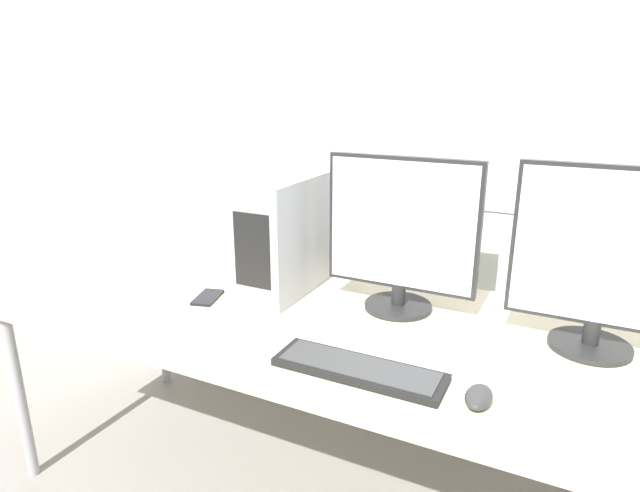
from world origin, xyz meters
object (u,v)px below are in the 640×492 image
at_px(mouse, 479,397).
at_px(cell_phone, 208,297).
at_px(keyboard, 359,369).
at_px(pc_tower, 288,233).
at_px(monitor_right_near, 603,260).
at_px(monitor_main, 401,234).

xyz_separation_m(mouse, cell_phone, (-0.96, 0.22, -0.01)).
distance_m(keyboard, cell_phone, 0.69).
bearing_deg(keyboard, pc_tower, 136.01).
distance_m(pc_tower, monitor_right_near, 0.99).
height_order(monitor_right_near, cell_phone, monitor_right_near).
relative_size(pc_tower, cell_phone, 3.06).
bearing_deg(mouse, cell_phone, 166.88).
height_order(keyboard, mouse, mouse).
height_order(pc_tower, monitor_main, monitor_main).
height_order(pc_tower, keyboard, pc_tower).
xyz_separation_m(pc_tower, mouse, (0.76, -0.44, -0.19)).
xyz_separation_m(pc_tower, monitor_right_near, (0.99, -0.03, 0.06)).
height_order(monitor_right_near, keyboard, monitor_right_near).
distance_m(pc_tower, monitor_main, 0.42).
relative_size(pc_tower, monitor_right_near, 0.89).
relative_size(monitor_main, mouse, 4.63).
bearing_deg(cell_phone, keyboard, -34.22).
bearing_deg(cell_phone, mouse, -28.61).
relative_size(monitor_main, cell_phone, 3.33).
bearing_deg(keyboard, mouse, -0.13).
bearing_deg(pc_tower, monitor_right_near, -1.81).
xyz_separation_m(monitor_right_near, keyboard, (-0.53, -0.41, -0.25)).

